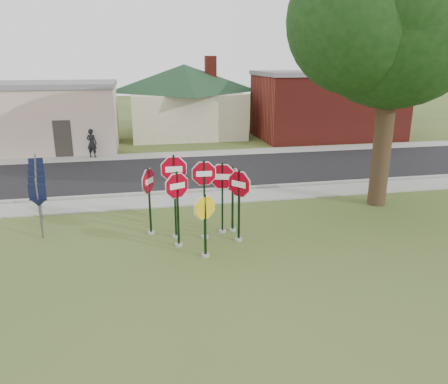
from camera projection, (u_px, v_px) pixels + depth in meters
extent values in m
plane|color=#3B511E|center=(207.00, 257.00, 12.86)|extent=(120.00, 120.00, 0.00)
cube|color=gray|center=(185.00, 199.00, 18.01)|extent=(60.00, 1.60, 0.06)
cube|color=black|center=(175.00, 173.00, 22.22)|extent=(60.00, 7.00, 0.04)
cube|color=gray|center=(168.00, 155.00, 26.25)|extent=(60.00, 1.60, 0.06)
cube|color=gray|center=(182.00, 192.00, 18.93)|extent=(60.00, 0.20, 0.14)
cylinder|color=gray|center=(205.00, 237.00, 14.22)|extent=(0.24, 0.24, 0.08)
cube|color=black|center=(204.00, 200.00, 13.85)|extent=(0.06, 0.05, 2.60)
cylinder|color=white|center=(204.00, 174.00, 13.59)|extent=(1.07, 0.05, 1.07)
cylinder|color=#920012|center=(204.00, 174.00, 13.59)|extent=(0.99, 0.06, 0.99)
cube|color=white|center=(204.00, 174.00, 13.59)|extent=(0.49, 0.03, 0.17)
cylinder|color=gray|center=(206.00, 255.00, 12.89)|extent=(0.24, 0.24, 0.08)
cube|color=black|center=(205.00, 226.00, 12.62)|extent=(0.08, 0.07, 1.92)
cylinder|color=white|center=(205.00, 208.00, 12.45)|extent=(0.91, 0.41, 0.99)
cylinder|color=yellow|center=(205.00, 208.00, 12.45)|extent=(0.85, 0.39, 0.92)
cylinder|color=gray|center=(179.00, 245.00, 13.62)|extent=(0.24, 0.24, 0.08)
cube|color=black|center=(178.00, 210.00, 13.28)|extent=(0.08, 0.07, 2.39)
cylinder|color=white|center=(177.00, 186.00, 13.06)|extent=(1.01, 0.47, 1.10)
cylinder|color=#920012|center=(177.00, 186.00, 13.06)|extent=(0.93, 0.44, 1.02)
cube|color=white|center=(177.00, 186.00, 13.06)|extent=(0.46, 0.22, 0.18)
cylinder|color=gray|center=(239.00, 239.00, 14.02)|extent=(0.24, 0.24, 0.08)
cube|color=black|center=(239.00, 206.00, 13.69)|extent=(0.08, 0.08, 2.35)
cylinder|color=white|center=(239.00, 184.00, 13.48)|extent=(0.74, 0.92, 1.17)
cylinder|color=#920012|center=(239.00, 184.00, 13.48)|extent=(0.69, 0.86, 1.08)
cube|color=white|center=(239.00, 184.00, 13.48)|extent=(0.34, 0.43, 0.19)
cylinder|color=gray|center=(222.00, 231.00, 14.68)|extent=(0.24, 0.24, 0.08)
cube|color=black|center=(222.00, 198.00, 14.34)|extent=(0.07, 0.06, 2.41)
cylinder|color=white|center=(222.00, 177.00, 14.12)|extent=(1.13, 0.33, 1.16)
cylinder|color=#920012|center=(222.00, 177.00, 14.12)|extent=(1.04, 0.31, 1.08)
cube|color=white|center=(222.00, 177.00, 14.12)|extent=(0.52, 0.15, 0.19)
cylinder|color=gray|center=(176.00, 236.00, 14.26)|extent=(0.24, 0.24, 0.08)
cube|color=black|center=(175.00, 197.00, 13.87)|extent=(0.06, 0.05, 2.76)
cylinder|color=white|center=(174.00, 169.00, 13.60)|extent=(1.14, 0.03, 1.14)
cylinder|color=#920012|center=(174.00, 169.00, 13.60)|extent=(1.06, 0.03, 1.06)
cube|color=white|center=(174.00, 169.00, 13.60)|extent=(0.53, 0.02, 0.18)
cylinder|color=gray|center=(232.00, 230.00, 14.81)|extent=(0.24, 0.24, 0.08)
cube|color=black|center=(233.00, 199.00, 14.49)|extent=(0.07, 0.08, 2.26)
cylinder|color=white|center=(233.00, 180.00, 14.29)|extent=(0.52, 1.05, 1.16)
cylinder|color=#920012|center=(233.00, 180.00, 14.29)|extent=(0.49, 0.98, 1.08)
cube|color=white|center=(233.00, 180.00, 14.29)|extent=(0.24, 0.49, 0.19)
cylinder|color=gray|center=(151.00, 233.00, 14.56)|extent=(0.24, 0.24, 0.08)
cube|color=black|center=(150.00, 201.00, 14.23)|extent=(0.07, 0.08, 2.28)
cylinder|color=white|center=(149.00, 181.00, 14.03)|extent=(0.57, 1.00, 1.14)
cylinder|color=#920012|center=(149.00, 181.00, 14.03)|extent=(0.53, 0.93, 1.05)
cube|color=white|center=(149.00, 181.00, 14.03)|extent=(0.27, 0.46, 0.18)
cube|color=#59595E|center=(39.00, 209.00, 13.95)|extent=(0.05, 0.05, 2.00)
cube|color=black|center=(37.00, 192.00, 13.79)|extent=(0.55, 0.13, 0.55)
cone|color=black|center=(39.00, 203.00, 13.89)|extent=(0.65, 0.65, 0.25)
cube|color=#59595E|center=(39.00, 200.00, 14.85)|extent=(0.05, 0.05, 2.00)
cube|color=black|center=(37.00, 184.00, 14.69)|extent=(0.55, 0.09, 0.55)
cone|color=black|center=(38.00, 194.00, 14.79)|extent=(0.62, 0.62, 0.25)
cube|color=#59595E|center=(38.00, 192.00, 15.75)|extent=(0.05, 0.05, 2.00)
cube|color=black|center=(37.00, 177.00, 15.59)|extent=(0.55, 0.05, 0.55)
cone|color=black|center=(38.00, 186.00, 15.69)|extent=(0.58, 0.58, 0.25)
cube|color=#59595E|center=(38.00, 184.00, 16.65)|extent=(0.05, 0.05, 2.00)
cube|color=black|center=(36.00, 171.00, 16.48)|extent=(0.55, 0.05, 0.55)
cone|color=black|center=(37.00, 179.00, 16.59)|extent=(0.58, 0.58, 0.25)
cube|color=#59595E|center=(38.00, 178.00, 17.54)|extent=(0.05, 0.05, 2.00)
cube|color=black|center=(36.00, 165.00, 17.38)|extent=(0.55, 0.09, 0.55)
cone|color=black|center=(37.00, 173.00, 17.49)|extent=(0.62, 0.62, 0.25)
cube|color=silver|center=(18.00, 118.00, 27.41)|extent=(12.00, 6.00, 4.00)
cube|color=slate|center=(14.00, 85.00, 26.81)|extent=(12.20, 6.20, 0.30)
cube|color=#332D28|center=(63.00, 139.00, 25.46)|extent=(1.00, 0.10, 2.20)
cube|color=beige|center=(185.00, 113.00, 33.38)|extent=(8.00, 8.00, 3.20)
pyramid|color=black|center=(184.00, 64.00, 32.33)|extent=(11.60, 11.60, 2.00)
cube|color=maroon|center=(211.00, 67.00, 32.77)|extent=(0.80, 0.80, 1.60)
cube|color=maroon|center=(327.00, 106.00, 31.83)|extent=(10.00, 6.00, 4.50)
cube|color=slate|center=(329.00, 73.00, 31.15)|extent=(10.20, 6.20, 0.30)
cube|color=white|center=(318.00, 106.00, 28.59)|extent=(2.00, 0.08, 0.90)
cylinder|color=#321F16|center=(383.00, 135.00, 16.77)|extent=(0.70, 0.70, 5.55)
sphere|color=black|center=(396.00, 13.00, 15.49)|extent=(6.71, 6.71, 6.71)
cylinder|color=#321F16|center=(393.00, 99.00, 40.85)|extent=(0.50, 0.50, 4.00)
sphere|color=black|center=(397.00, 58.00, 39.80)|extent=(5.60, 5.60, 5.60)
imported|color=black|center=(92.00, 143.00, 25.33)|extent=(0.72, 0.61, 1.68)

